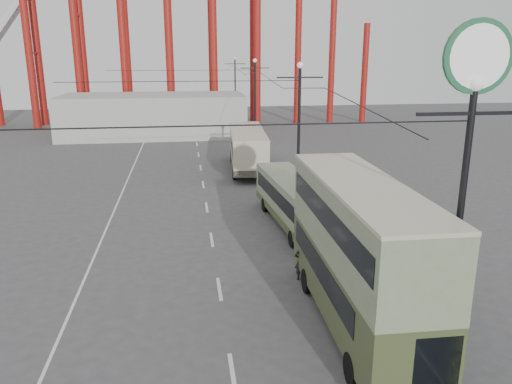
{
  "coord_description": "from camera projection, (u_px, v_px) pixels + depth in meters",
  "views": [
    {
      "loc": [
        -2.19,
        -15.77,
        9.9
      ],
      "look_at": [
        1.27,
        8.67,
        3.0
      ],
      "focal_mm": 35.0,
      "sensor_mm": 36.0,
      "label": 1
    }
  ],
  "objects": [
    {
      "name": "lamp_post_mid",
      "position": [
        299.0,
        131.0,
        34.66
      ],
      "size": [
        3.2,
        0.44,
        9.32
      ],
      "color": "black",
      "rests_on": "ground"
    },
    {
      "name": "double_decker_bus",
      "position": [
        359.0,
        248.0,
        17.94
      ],
      "size": [
        2.77,
        10.41,
        5.57
      ],
      "rotation": [
        0.0,
        0.0,
        -0.01
      ],
      "color": "#3C4827",
      "rests_on": "ground"
    },
    {
      "name": "lamp_post_distant",
      "position": [
        235.0,
        88.0,
        76.62
      ],
      "size": [
        3.2,
        0.44,
        9.32
      ],
      "color": "black",
      "rests_on": "ground"
    },
    {
      "name": "single_decker_green",
      "position": [
        293.0,
        200.0,
        29.29
      ],
      "size": [
        3.03,
        9.99,
        2.78
      ],
      "rotation": [
        0.0,
        0.0,
        0.08
      ],
      "color": "#697C5B",
      "rests_on": "ground"
    },
    {
      "name": "ground",
      "position": [
        255.0,
        337.0,
        18.0
      ],
      "size": [
        160.0,
        160.0,
        0.0
      ],
      "primitive_type": "plane",
      "color": "#444446",
      "rests_on": "ground"
    },
    {
      "name": "road_markings",
      "position": [
        206.0,
        192.0,
        36.67
      ],
      "size": [
        12.52,
        120.0,
        0.01
      ],
      "color": "silver",
      "rests_on": "ground"
    },
    {
      "name": "lamp_post_near",
      "position": [
        470.0,
        129.0,
        13.78
      ],
      "size": [
        3.2,
        0.44,
        10.8
      ],
      "color": "black",
      "rests_on": "ground"
    },
    {
      "name": "fairground_shed",
      "position": [
        154.0,
        115.0,
        61.33
      ],
      "size": [
        22.0,
        10.0,
        5.0
      ],
      "primitive_type": "cube",
      "color": "#AEAFA9",
      "rests_on": "ground"
    },
    {
      "name": "single_decker_cream",
      "position": [
        247.0,
        147.0,
        43.42
      ],
      "size": [
        3.57,
        11.33,
        3.47
      ],
      "rotation": [
        0.0,
        0.0,
        -0.07
      ],
      "color": "#BFB49A",
      "rests_on": "ground"
    },
    {
      "name": "lamp_post_far",
      "position": [
        255.0,
        101.0,
        55.64
      ],
      "size": [
        3.2,
        0.44,
        9.32
      ],
      "color": "black",
      "rests_on": "ground"
    },
    {
      "name": "pedestrian",
      "position": [
        302.0,
        261.0,
        22.36
      ],
      "size": [
        0.67,
        0.46,
        1.79
      ],
      "primitive_type": "imported",
      "rotation": [
        0.0,
        0.0,
        3.09
      ],
      "color": "black",
      "rests_on": "ground"
    }
  ]
}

